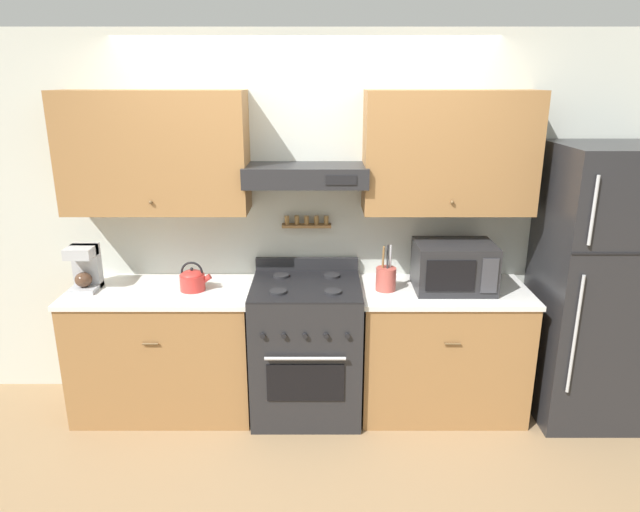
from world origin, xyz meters
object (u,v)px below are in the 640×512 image
object	(u,v)px
stove_range	(307,348)
microwave	(455,267)
tea_kettle	(194,279)
coffee_maker	(86,267)
refrigerator	(598,287)
utensil_crock	(387,278)

from	to	relation	value
stove_range	microwave	distance (m)	1.14
tea_kettle	coffee_maker	size ratio (longest dim) A/B	0.71
tea_kettle	coffee_maker	xyz separation A→B (m)	(-0.71, 0.03, 0.08)
refrigerator	utensil_crock	world-z (taller)	refrigerator
microwave	coffee_maker	bearing A→B (deg)	179.81
coffee_maker	utensil_crock	size ratio (longest dim) A/B	0.97
stove_range	tea_kettle	xyz separation A→B (m)	(-0.75, 0.01, 0.50)
stove_range	refrigerator	xyz separation A→B (m)	(1.92, -0.02, 0.46)
stove_range	microwave	bearing A→B (deg)	1.55
coffee_maker	utensil_crock	bearing A→B (deg)	-0.74
microwave	utensil_crock	xyz separation A→B (m)	(-0.45, -0.02, -0.08)
refrigerator	tea_kettle	size ratio (longest dim) A/B	8.72
refrigerator	utensil_crock	bearing A→B (deg)	178.88
refrigerator	microwave	world-z (taller)	refrigerator
coffee_maker	microwave	world-z (taller)	microwave
stove_range	utensil_crock	distance (m)	0.73
tea_kettle	coffee_maker	bearing A→B (deg)	177.92
utensil_crock	stove_range	bearing A→B (deg)	-179.07
stove_range	microwave	xyz separation A→B (m)	(0.98, 0.03, 0.58)
tea_kettle	microwave	bearing A→B (deg)	0.59
tea_kettle	utensil_crock	xyz separation A→B (m)	(1.28, 0.00, 0.01)
tea_kettle	utensil_crock	world-z (taller)	utensil_crock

